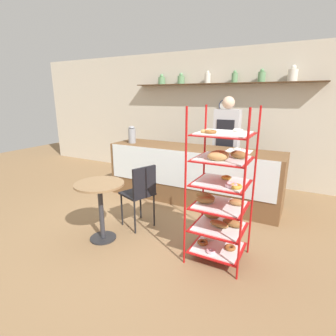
% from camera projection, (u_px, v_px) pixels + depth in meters
% --- Properties ---
extents(ground_plane, '(14.00, 14.00, 0.00)m').
position_uv_depth(ground_plane, '(151.00, 234.00, 3.49)').
color(ground_plane, olive).
extents(back_wall, '(10.00, 0.30, 2.70)m').
position_uv_depth(back_wall, '(220.00, 116.00, 5.51)').
color(back_wall, beige).
rests_on(back_wall, ground_plane).
extents(display_counter, '(2.96, 0.73, 0.94)m').
position_uv_depth(display_counter, '(192.00, 174.00, 4.53)').
color(display_counter, brown).
rests_on(display_counter, ground_plane).
extents(pastry_rack, '(0.61, 0.55, 1.69)m').
position_uv_depth(pastry_rack, '(220.00, 193.00, 2.78)').
color(pastry_rack, '#B71414').
rests_on(pastry_rack, ground_plane).
extents(person_worker, '(0.44, 0.23, 1.78)m').
position_uv_depth(person_worker, '(226.00, 143.00, 4.68)').
color(person_worker, '#282833').
rests_on(person_worker, ground_plane).
extents(cafe_table, '(0.60, 0.60, 0.76)m').
position_uv_depth(cafe_table, '(100.00, 198.00, 3.24)').
color(cafe_table, '#262628').
rests_on(cafe_table, ground_plane).
extents(cafe_chair, '(0.49, 0.49, 0.89)m').
position_uv_depth(cafe_chair, '(141.00, 190.00, 3.53)').
color(cafe_chair, black).
rests_on(cafe_chair, ground_plane).
extents(coffee_carafe, '(0.13, 0.13, 0.31)m').
position_uv_depth(coffee_carafe, '(132.00, 135.00, 4.79)').
color(coffee_carafe, gray).
rests_on(coffee_carafe, display_counter).
extents(donut_tray_counter, '(0.38, 0.29, 0.05)m').
position_uv_depth(donut_tray_counter, '(240.00, 150.00, 4.08)').
color(donut_tray_counter, white).
rests_on(donut_tray_counter, display_counter).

